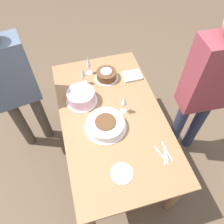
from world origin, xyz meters
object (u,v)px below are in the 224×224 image
Objects in this scene: wine_glass_far at (88,63)px; wine_glass_extra at (124,101)px; cake_center_white at (106,124)px; person_watching at (13,85)px; person_cutting at (207,87)px; cake_front_chocolate at (106,75)px; cake_back_decorated at (81,97)px; wine_glass_near at (83,73)px.

wine_glass_far reaches higher than wine_glass_extra.
wine_glass_far is at bearing 18.89° from wine_glass_extra.
person_watching is at bearing 52.64° from cake_center_white.
wine_glass_extra is 0.12× the size of person_cutting.
cake_center_white is 1.50× the size of cake_front_chocolate.
wine_glass_extra is (-0.22, -0.34, 0.08)m from cake_back_decorated.
wine_glass_extra reaches higher than cake_back_decorated.
wine_glass_far is at bearing -22.73° from cake_back_decorated.
cake_back_decorated is 1.47× the size of wine_glass_near.
cake_front_chocolate is at bearing -8.22° from person_watching.
wine_glass_near is 1.12m from person_cutting.
wine_glass_near is (-0.01, 0.23, 0.09)m from cake_front_chocolate.
wine_glass_far is at bearing 1.56° from person_watching.
cake_front_chocolate is 1.14× the size of wine_glass_far.
wine_glass_near is at bearing 32.05° from wine_glass_extra.
wine_glass_extra is 0.70m from person_cutting.
wine_glass_near reaches higher than cake_center_white.
wine_glass_far is at bearing -34.95° from person_cutting.
wine_glass_far is 0.73m from person_watching.
person_cutting is (-0.56, -0.96, 0.12)m from wine_glass_near.
person_watching is (0.20, 0.57, 0.11)m from cake_back_decorated.
person_watching is (0.54, 1.59, -0.08)m from person_cutting.
person_cutting is 1.08× the size of person_watching.
cake_center_white is 0.22× the size of person_cutting.
cake_front_chocolate is 0.25m from wine_glass_near.
cake_front_chocolate is 0.16× the size of person_watching.
cake_back_decorated is (-0.23, 0.30, 0.02)m from cake_front_chocolate.
cake_center_white is at bearing 121.58° from wine_glass_extra.
wine_glass_extra reaches higher than wine_glass_near.
person_watching reaches higher than cake_back_decorated.
wine_glass_extra is at bearing -174.61° from cake_front_chocolate.
wine_glass_far reaches higher than wine_glass_near.
wine_glass_far is at bearing -0.22° from cake_center_white.
cake_center_white is 1.81× the size of wine_glass_near.
person_cutting is at bearing -29.05° from person_watching.
cake_center_white is at bearing -172.13° from wine_glass_near.
wine_glass_far reaches higher than cake_center_white.
wine_glass_far is at bearing 52.16° from cake_front_chocolate.
wine_glass_extra is at bearing -35.12° from person_watching.
cake_front_chocolate is at bearing -52.24° from cake_back_decorated.
cake_front_chocolate is at bearing -87.06° from wine_glass_near.
cake_back_decorated is at bearing 163.21° from wine_glass_near.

